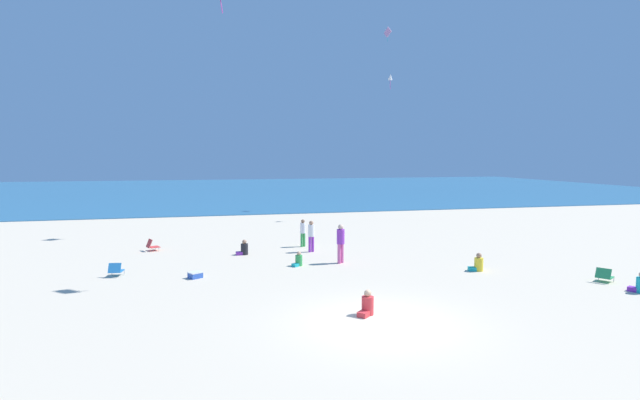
{
  "coord_description": "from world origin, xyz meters",
  "views": [
    {
      "loc": [
        -5.0,
        -13.3,
        4.85
      ],
      "look_at": [
        0.0,
        7.49,
        2.93
      ],
      "focal_mm": 28.08,
      "sensor_mm": 36.0,
      "label": 1
    }
  ],
  "objects_px": {
    "person_1": "(341,241)",
    "kite_white": "(390,77)",
    "person_3": "(367,306)",
    "person_5": "(298,261)",
    "person_2": "(303,231)",
    "person_6": "(478,264)",
    "person_7": "(244,249)",
    "person_4": "(311,234)",
    "beach_chair_far_right": "(152,245)",
    "beach_chair_far_left": "(604,275)",
    "kite_pink": "(388,32)",
    "beach_chair_mid_beach": "(116,270)",
    "person_0": "(640,285)",
    "cooler_box": "(195,275)"
  },
  "relations": [
    {
      "from": "person_1",
      "to": "kite_white",
      "type": "height_order",
      "value": "kite_white"
    },
    {
      "from": "person_3",
      "to": "person_5",
      "type": "xyz_separation_m",
      "value": [
        -0.73,
        7.14,
        -0.05
      ]
    },
    {
      "from": "person_2",
      "to": "person_6",
      "type": "distance_m",
      "value": 9.42
    },
    {
      "from": "person_1",
      "to": "person_7",
      "type": "height_order",
      "value": "person_1"
    },
    {
      "from": "person_5",
      "to": "kite_white",
      "type": "xyz_separation_m",
      "value": [
        9.99,
        14.79,
        10.49
      ]
    },
    {
      "from": "person_5",
      "to": "person_6",
      "type": "bearing_deg",
      "value": 122.68
    },
    {
      "from": "person_4",
      "to": "kite_white",
      "type": "xyz_separation_m",
      "value": [
        8.75,
        11.8,
        9.82
      ]
    },
    {
      "from": "person_4",
      "to": "person_5",
      "type": "distance_m",
      "value": 3.3
    },
    {
      "from": "beach_chair_far_right",
      "to": "kite_white",
      "type": "distance_m",
      "value": 21.83
    },
    {
      "from": "person_2",
      "to": "person_4",
      "type": "xyz_separation_m",
      "value": [
        0.12,
        -1.53,
        0.07
      ]
    },
    {
      "from": "beach_chair_far_left",
      "to": "kite_pink",
      "type": "relative_size",
      "value": 0.64
    },
    {
      "from": "person_1",
      "to": "person_5",
      "type": "relative_size",
      "value": 2.74
    },
    {
      "from": "beach_chair_mid_beach",
      "to": "person_1",
      "type": "bearing_deg",
      "value": -79.76
    },
    {
      "from": "person_7",
      "to": "kite_white",
      "type": "xyz_separation_m",
      "value": [
        12.12,
        11.72,
        10.46
      ]
    },
    {
      "from": "beach_chair_far_right",
      "to": "person_3",
      "type": "height_order",
      "value": "person_3"
    },
    {
      "from": "person_2",
      "to": "person_3",
      "type": "bearing_deg",
      "value": -26.61
    },
    {
      "from": "person_2",
      "to": "kite_white",
      "type": "height_order",
      "value": "kite_white"
    },
    {
      "from": "person_1",
      "to": "kite_pink",
      "type": "xyz_separation_m",
      "value": [
        10.48,
        21.71,
        14.76
      ]
    },
    {
      "from": "person_0",
      "to": "person_5",
      "type": "xyz_separation_m",
      "value": [
        -10.96,
        7.05,
        -0.04
      ]
    },
    {
      "from": "person_7",
      "to": "person_0",
      "type": "bearing_deg",
      "value": 137.69
    },
    {
      "from": "person_0",
      "to": "person_4",
      "type": "height_order",
      "value": "person_4"
    },
    {
      "from": "person_4",
      "to": "person_2",
      "type": "bearing_deg",
      "value": -16.49
    },
    {
      "from": "person_5",
      "to": "kite_pink",
      "type": "relative_size",
      "value": 0.5
    },
    {
      "from": "beach_chair_far_left",
      "to": "person_0",
      "type": "bearing_deg",
      "value": -118.78
    },
    {
      "from": "person_6",
      "to": "person_2",
      "type": "bearing_deg",
      "value": -33.04
    },
    {
      "from": "person_2",
      "to": "kite_pink",
      "type": "distance_m",
      "value": 25.51
    },
    {
      "from": "beach_chair_far_right",
      "to": "kite_pink",
      "type": "bearing_deg",
      "value": 19.45
    },
    {
      "from": "person_7",
      "to": "kite_white",
      "type": "distance_m",
      "value": 19.83
    },
    {
      "from": "cooler_box",
      "to": "person_1",
      "type": "height_order",
      "value": "person_1"
    },
    {
      "from": "beach_chair_mid_beach",
      "to": "person_5",
      "type": "bearing_deg",
      "value": -80.14
    },
    {
      "from": "person_6",
      "to": "person_5",
      "type": "bearing_deg",
      "value": -3.62
    },
    {
      "from": "beach_chair_far_right",
      "to": "person_2",
      "type": "xyz_separation_m",
      "value": [
        7.71,
        -0.64,
        0.56
      ]
    },
    {
      "from": "kite_white",
      "to": "kite_pink",
      "type": "bearing_deg",
      "value": 70.78
    },
    {
      "from": "person_3",
      "to": "kite_pink",
      "type": "bearing_deg",
      "value": -155.45
    },
    {
      "from": "beach_chair_far_left",
      "to": "person_5",
      "type": "bearing_deg",
      "value": 120.55
    },
    {
      "from": "beach_chair_far_right",
      "to": "cooler_box",
      "type": "xyz_separation_m",
      "value": [
        2.19,
        -6.34,
        -0.16
      ]
    },
    {
      "from": "beach_chair_far_left",
      "to": "person_5",
      "type": "distance_m",
      "value": 12.19
    },
    {
      "from": "beach_chair_far_left",
      "to": "person_7",
      "type": "xyz_separation_m",
      "value": [
        -12.99,
        8.6,
        0.01
      ]
    },
    {
      "from": "person_4",
      "to": "beach_chair_far_right",
      "type": "bearing_deg",
      "value": 53.73
    },
    {
      "from": "person_5",
      "to": "person_2",
      "type": "bearing_deg",
      "value": -140.68
    },
    {
      "from": "person_5",
      "to": "kite_white",
      "type": "bearing_deg",
      "value": -160.65
    },
    {
      "from": "person_0",
      "to": "person_6",
      "type": "xyz_separation_m",
      "value": [
        -3.81,
        4.34,
        0.0
      ]
    },
    {
      "from": "beach_chair_far_left",
      "to": "cooler_box",
      "type": "xyz_separation_m",
      "value": [
        -15.25,
        4.33,
        -0.14
      ]
    },
    {
      "from": "person_1",
      "to": "person_0",
      "type": "bearing_deg",
      "value": 17.72
    },
    {
      "from": "cooler_box",
      "to": "person_5",
      "type": "xyz_separation_m",
      "value": [
        4.39,
        1.19,
        0.11
      ]
    },
    {
      "from": "person_1",
      "to": "kite_pink",
      "type": "relative_size",
      "value": 1.38
    },
    {
      "from": "beach_chair_far_right",
      "to": "person_3",
      "type": "bearing_deg",
      "value": -81.02
    },
    {
      "from": "person_5",
      "to": "person_1",
      "type": "bearing_deg",
      "value": 146.57
    },
    {
      "from": "beach_chair_mid_beach",
      "to": "person_7",
      "type": "relative_size",
      "value": 0.94
    },
    {
      "from": "beach_chair_mid_beach",
      "to": "person_6",
      "type": "height_order",
      "value": "person_6"
    }
  ]
}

